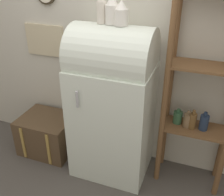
% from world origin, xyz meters
% --- Properties ---
extents(ground_plane, '(12.00, 12.00, 0.00)m').
position_xyz_m(ground_plane, '(0.00, 0.00, 0.00)').
color(ground_plane, '#4C4742').
extents(wall_back, '(7.00, 0.09, 2.70)m').
position_xyz_m(wall_back, '(-0.00, 0.57, 1.35)').
color(wall_back, beige).
rests_on(wall_back, ground_plane).
extents(refrigerator, '(0.74, 0.62, 1.53)m').
position_xyz_m(refrigerator, '(-0.00, 0.26, 0.79)').
color(refrigerator, silver).
rests_on(refrigerator, ground_plane).
extents(suitcase_trunk, '(0.59, 0.49, 0.43)m').
position_xyz_m(suitcase_trunk, '(-0.80, 0.27, 0.22)').
color(suitcase_trunk, brown).
rests_on(suitcase_trunk, ground_plane).
extents(shelf_unit, '(0.61, 0.31, 1.85)m').
position_xyz_m(shelf_unit, '(0.77, 0.38, 0.99)').
color(shelf_unit, brown).
rests_on(shelf_unit, ground_plane).
extents(vase_left, '(0.08, 0.08, 0.26)m').
position_xyz_m(vase_left, '(-0.10, 0.26, 1.65)').
color(vase_left, silver).
rests_on(vase_left, refrigerator).
extents(vase_center, '(0.11, 0.11, 0.23)m').
position_xyz_m(vase_center, '(-0.01, 0.26, 1.64)').
color(vase_center, white).
rests_on(vase_center, refrigerator).
extents(vase_right, '(0.11, 0.11, 0.20)m').
position_xyz_m(vase_right, '(0.08, 0.25, 1.62)').
color(vase_right, white).
rests_on(vase_right, refrigerator).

